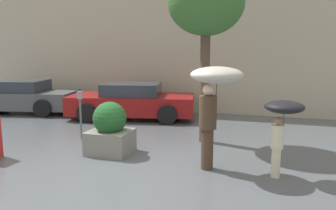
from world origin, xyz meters
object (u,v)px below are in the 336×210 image
Objects in this scene: person_child at (282,117)px; parked_car_near at (132,102)px; planter_box at (110,130)px; person_adult at (214,89)px; parking_meter at (80,105)px; parked_car_far at (20,97)px; street_tree at (206,5)px.

parked_car_near is (-4.73, 4.22, -0.56)m from person_child.
planter_box is 0.26× the size of parked_car_near.
person_adult is 5.53m from parked_car_near.
person_adult is 1.33m from person_child.
parked_car_far is at bearing 147.28° from parking_meter.
parked_car_near is at bearing 105.84° from planter_box.
parked_car_far is at bearing 164.55° from street_tree.
person_adult is 0.45× the size of parked_car_near.
street_tree reaches higher than person_adult.
parking_meter is at bearing 145.88° from planter_box.
person_adult reaches higher than parked_car_near.
person_child is 1.12× the size of parking_meter.
planter_box is 0.83× the size of person_child.
street_tree reaches higher than parking_meter.
planter_box is at bearing -134.75° from parked_car_far.
parked_car_near is (-3.48, 4.18, -1.01)m from person_adult.
person_child is at bearing -14.35° from parking_meter.
person_child is at bearing -125.28° from parked_car_far.
parked_car_far is at bearing 132.88° from person_child.
planter_box is 6.69m from parked_car_far.
planter_box is 0.28× the size of street_tree.
person_child is (1.25, -0.03, -0.46)m from person_adult.
street_tree is (-1.79, 1.97, 2.27)m from person_child.
parked_car_near is 1.06× the size of street_tree.
planter_box is at bearing -175.39° from parked_car_near.
parked_car_near is (-1.09, 3.83, 0.03)m from planter_box.
parking_meter is at bearing 157.93° from person_adult.
street_tree is 4.07m from parking_meter.
parked_car_far is at bearing 146.95° from planter_box.
parking_meter is (-4.94, 1.26, -0.22)m from person_child.
street_tree is (2.94, -2.24, 2.82)m from parked_car_near.
parking_meter reaches higher than parked_car_far.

